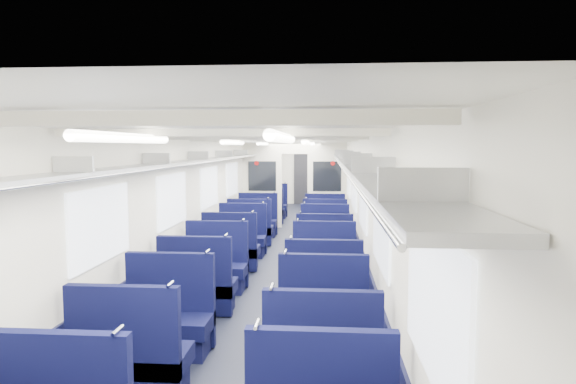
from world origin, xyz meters
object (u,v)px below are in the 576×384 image
object	(u,v)px
seat_12	(231,252)
seat_18	(257,223)
seat_6	(167,322)
seat_4	(130,362)
seat_20	(267,212)
seat_8	(198,288)
seat_22	(271,207)
seat_7	(323,324)
seat_11	(324,269)
seat_10	(215,269)
seat_9	(324,293)
seat_17	(325,230)
seat_23	(325,207)
seat_5	(322,369)
seat_21	(325,212)
end_door	(304,178)
seat_14	(242,239)
seat_15	(325,241)
seat_19	(325,224)
bulkhead	(295,182)
seat_16	(250,230)
seat_13	(324,254)

from	to	relation	value
seat_12	seat_18	bearing A→B (deg)	90.00
seat_6	seat_12	size ratio (longest dim) A/B	1.00
seat_4	seat_20	bearing A→B (deg)	90.00
seat_8	seat_22	bearing A→B (deg)	90.00
seat_7	seat_11	xyz separation A→B (m)	(0.00, 2.36, 0.00)
seat_11	seat_6	bearing A→B (deg)	-124.51
seat_8	seat_10	bearing A→B (deg)	90.00
seat_8	seat_4	bearing A→B (deg)	-90.00
seat_4	seat_11	size ratio (longest dim) A/B	1.00
seat_9	seat_17	world-z (taller)	same
seat_20	seat_23	world-z (taller)	same
seat_5	seat_21	bearing A→B (deg)	90.00
seat_6	seat_18	xyz separation A→B (m)	(0.00, 6.94, 0.00)
seat_7	seat_22	distance (m)	10.18
seat_5	seat_20	distance (m)	10.06
end_door	seat_7	world-z (taller)	end_door
seat_5	seat_7	bearing A→B (deg)	90.00
seat_22	seat_11	bearing A→B (deg)	-77.82
seat_12	seat_18	distance (m)	3.39
seat_11	seat_20	size ratio (longest dim) A/B	1.00
seat_14	seat_23	distance (m)	5.76
seat_15	seat_10	bearing A→B (deg)	-124.73
seat_4	seat_18	distance (m)	7.95
seat_19	seat_21	distance (m)	2.19
seat_5	seat_6	world-z (taller)	same
seat_21	seat_22	distance (m)	1.96
seat_17	seat_20	world-z (taller)	same
seat_8	seat_19	size ratio (longest dim) A/B	1.00
seat_6	seat_7	xyz separation A→B (m)	(1.66, 0.06, 0.00)
bulkhead	seat_19	xyz separation A→B (m)	(0.83, -1.44, -0.90)
seat_15	seat_16	bearing A→B (deg)	146.49
seat_15	seat_19	bearing A→B (deg)	90.00
seat_9	seat_11	world-z (taller)	same
seat_14	seat_4	bearing A→B (deg)	-90.00
seat_13	seat_19	bearing A→B (deg)	90.00
seat_15	seat_4	bearing A→B (deg)	-106.21
seat_14	seat_22	xyz separation A→B (m)	(0.00, 5.38, 0.00)
seat_6	seat_23	bearing A→B (deg)	80.78
bulkhead	seat_20	distance (m)	1.37
seat_7	seat_23	xyz separation A→B (m)	(0.00, 10.17, 0.00)
bulkhead	seat_23	xyz separation A→B (m)	(0.83, 1.92, -0.90)
end_door	seat_23	size ratio (longest dim) A/B	1.84
seat_6	seat_17	size ratio (longest dim) A/B	1.00
seat_17	seat_20	size ratio (longest dim) A/B	1.00
seat_14	seat_21	distance (m)	4.64
seat_6	seat_18	distance (m)	6.94
seat_6	seat_23	xyz separation A→B (m)	(1.66, 10.23, 0.00)
seat_19	seat_9	bearing A→B (deg)	-90.00
seat_7	seat_10	world-z (taller)	same
seat_15	bulkhead	bearing A→B (deg)	102.99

